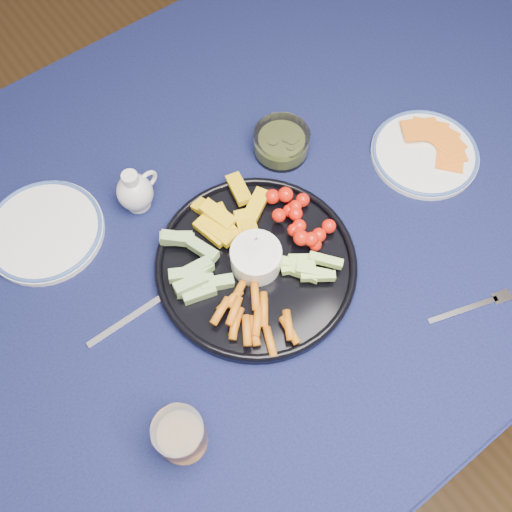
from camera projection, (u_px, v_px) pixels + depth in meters
dining_table at (267, 225)px, 1.11m from camera, size 1.67×1.07×0.75m
crudite_platter at (255, 263)px, 0.95m from camera, size 0.34×0.34×0.11m
creamer_pitcher at (135, 192)px, 0.99m from camera, size 0.08×0.06×0.09m
pickle_bowl at (281, 143)px, 1.06m from camera, size 0.10×0.10×0.05m
cheese_plate at (425, 152)px, 1.07m from camera, size 0.20×0.20×0.02m
juice_tumbler at (181, 436)px, 0.81m from camera, size 0.07×0.07×0.09m
fork_left at (145, 309)px, 0.94m from camera, size 0.18×0.02×0.00m
fork_right at (477, 305)px, 0.94m from camera, size 0.15×0.06×0.00m
side_plate_extra at (44, 231)px, 0.99m from camera, size 0.21×0.21×0.02m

